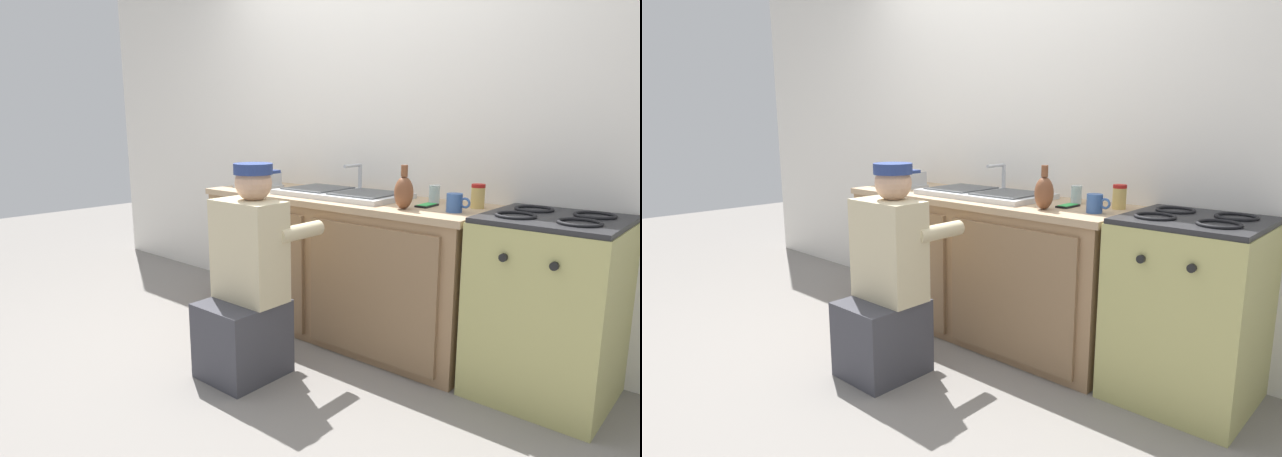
% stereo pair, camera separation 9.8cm
% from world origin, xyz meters
% --- Properties ---
extents(ground_plane, '(12.00, 12.00, 0.00)m').
position_xyz_m(ground_plane, '(0.00, 0.00, 0.00)').
color(ground_plane, gray).
extents(back_wall, '(6.00, 0.10, 2.50)m').
position_xyz_m(back_wall, '(0.00, 0.65, 1.25)').
color(back_wall, silver).
rests_on(back_wall, ground_plane).
extents(counter_cabinet, '(1.85, 0.62, 0.82)m').
position_xyz_m(counter_cabinet, '(0.00, 0.29, 0.41)').
color(counter_cabinet, '#997551').
rests_on(counter_cabinet, ground_plane).
extents(countertop, '(1.89, 0.62, 0.04)m').
position_xyz_m(countertop, '(0.00, 0.30, 0.84)').
color(countertop, tan).
rests_on(countertop, counter_cabinet).
extents(sink_double_basin, '(0.80, 0.44, 0.19)m').
position_xyz_m(sink_double_basin, '(0.00, 0.30, 0.88)').
color(sink_double_basin, silver).
rests_on(sink_double_basin, countertop).
extents(stove_range, '(0.61, 0.62, 0.89)m').
position_xyz_m(stove_range, '(1.26, 0.30, 0.44)').
color(stove_range, tan).
rests_on(stove_range, ground_plane).
extents(plumber_person, '(0.42, 0.61, 1.10)m').
position_xyz_m(plumber_person, '(0.01, -0.48, 0.46)').
color(plumber_person, '#3F3F47').
rests_on(plumber_person, ground_plane).
extents(coffee_mug, '(0.13, 0.08, 0.09)m').
position_xyz_m(coffee_mug, '(0.80, 0.21, 0.91)').
color(coffee_mug, '#335699').
rests_on(coffee_mug, countertop).
extents(condiment_jar, '(0.07, 0.07, 0.13)m').
position_xyz_m(condiment_jar, '(0.83, 0.41, 0.93)').
color(condiment_jar, '#DBB760').
rests_on(condiment_jar, countertop).
extents(water_glass, '(0.06, 0.06, 0.10)m').
position_xyz_m(water_glass, '(0.57, 0.42, 0.91)').
color(water_glass, '#ADC6CC').
rests_on(water_glass, countertop).
extents(dish_rack_tray, '(0.28, 0.22, 0.11)m').
position_xyz_m(dish_rack_tray, '(-0.70, 0.26, 0.89)').
color(dish_rack_tray, '#B2B7BC').
rests_on(dish_rack_tray, countertop).
extents(vase_decorative, '(0.10, 0.10, 0.23)m').
position_xyz_m(vase_decorative, '(0.55, 0.13, 0.95)').
color(vase_decorative, brown).
rests_on(vase_decorative, countertop).
extents(cell_phone, '(0.07, 0.14, 0.01)m').
position_xyz_m(cell_phone, '(0.60, 0.29, 0.87)').
color(cell_phone, black).
rests_on(cell_phone, countertop).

